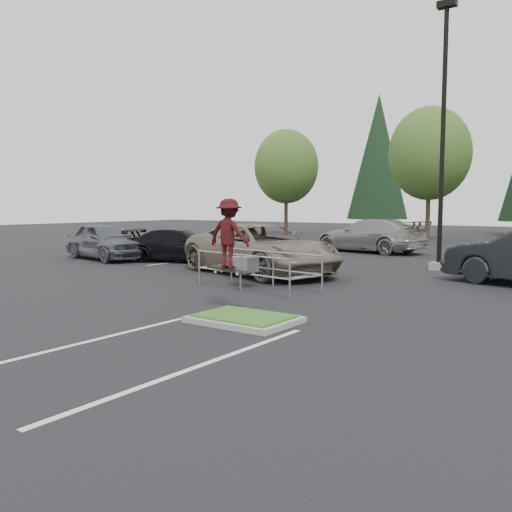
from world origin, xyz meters
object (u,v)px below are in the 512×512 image
Objects in this scene: car_l_grey at (105,241)px; cart_corral at (247,264)px; decid_a at (286,169)px; skateboarder at (229,234)px; car_l_black at (180,245)px; decid_b at (429,157)px; light_pole at (442,152)px; car_l_tan at (260,249)px; car_far_silver at (370,235)px; conif_a at (378,157)px.

cart_corral is at bearing -95.12° from car_l_grey.
car_l_grey reaches higher than cart_corral.
skateboarder is at bearing -59.93° from decid_a.
skateboarder is (1.74, -3.08, 1.12)m from cart_corral.
decid_a is at bearing 1.25° from car_l_black.
decid_a reaches higher than skateboarder.
decid_a is 12.02m from decid_b.
decid_a is (-18.51, 18.03, 1.02)m from light_pole.
car_l_black is at bearing 158.37° from cart_corral.
decid_a is 1.77× the size of car_l_black.
car_far_silver is (-0.50, 11.00, -0.02)m from car_l_tan.
car_l_black is (-3.95, -22.07, -5.31)m from decid_b.
light_pole is 25.86m from decid_a.
car_l_tan is 1.07× the size of car_far_silver.
decid_a is at bearing 135.75° from light_pole.
cart_corral is (11.06, -35.92, -6.39)m from conif_a.
conif_a is 38.12m from cart_corral.
decid_a is at bearing 22.39° from car_l_grey.
decid_b is 1.91× the size of car_l_black.
car_l_black is (-10.45, -3.54, -3.83)m from light_pole.
decid_b is 24.13m from car_l_tan.
car_l_grey is (-10.56, 3.10, 0.16)m from cart_corral.
skateboarder is at bearing -80.75° from decid_b.
car_l_grey reaches higher than car_l_black.
conif_a is at bearing 117.48° from cart_corral.
conif_a is 3.14× the size of cart_corral.
decid_b is 1.46× the size of car_l_tan.
conif_a is 32.43m from car_l_black.
car_l_grey is 0.82× the size of car_far_silver.
skateboarder reaches higher than car_l_grey.
car_l_tan is at bearing 128.47° from cart_corral.
light_pole is 11.46m from skateboarder.
light_pole is 2.00× the size of car_l_grey.
decid_b is at bearing 2.39° from decid_a.
decid_b reaches higher than car_far_silver.
decid_a is at bearing 130.51° from cart_corral.
car_l_tan reaches higher than car_l_grey.
decid_a reaches higher than cart_corral.
conif_a reaches higher than car_l_grey.
skateboarder reaches higher than cart_corral.
skateboarder is 0.36× the size of car_l_black.
decid_b is 27.16m from cart_corral.
light_pole is 8.93m from car_far_silver.
decid_b is 30.22m from skateboarder.
skateboarder is at bearing -149.68° from car_l_black.
decid_b is 13.59m from car_far_silver.
cart_corral is 0.82× the size of car_l_black.
light_pole is 1.64× the size of car_far_silver.
car_l_grey is at bearing -78.84° from decid_a.
decid_a is 1.44× the size of car_far_silver.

